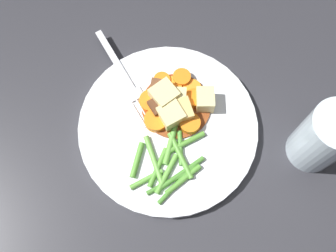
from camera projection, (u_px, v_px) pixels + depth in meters
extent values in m
plane|color=#2D2D33|center=(168.00, 130.00, 0.61)|extent=(3.00, 3.00, 0.00)
cylinder|color=white|center=(168.00, 128.00, 0.60)|extent=(0.26, 0.26, 0.02)
cylinder|color=brown|center=(177.00, 106.00, 0.60)|extent=(0.10, 0.10, 0.00)
cylinder|color=orange|center=(190.00, 124.00, 0.59)|extent=(0.04, 0.04, 0.01)
cylinder|color=orange|center=(182.00, 78.00, 0.61)|extent=(0.03, 0.03, 0.01)
cylinder|color=orange|center=(171.00, 88.00, 0.61)|extent=(0.05, 0.05, 0.01)
cylinder|color=orange|center=(194.00, 99.00, 0.60)|extent=(0.04, 0.04, 0.01)
cylinder|color=orange|center=(151.00, 101.00, 0.60)|extent=(0.05, 0.05, 0.01)
cylinder|color=orange|center=(192.00, 88.00, 0.61)|extent=(0.03, 0.03, 0.01)
cylinder|color=orange|center=(157.00, 118.00, 0.59)|extent=(0.04, 0.04, 0.01)
cylinder|color=orange|center=(162.00, 81.00, 0.61)|extent=(0.03, 0.03, 0.01)
cube|color=#EAD68C|center=(164.00, 96.00, 0.60)|extent=(0.05, 0.05, 0.03)
cube|color=#EAD68C|center=(169.00, 115.00, 0.59)|extent=(0.05, 0.05, 0.03)
cube|color=#DBBC6B|center=(179.00, 112.00, 0.59)|extent=(0.05, 0.05, 0.02)
cube|color=#EAD68C|center=(178.00, 100.00, 0.60)|extent=(0.04, 0.03, 0.02)
cube|color=#EAD68C|center=(205.00, 100.00, 0.59)|extent=(0.04, 0.04, 0.03)
cube|color=#4C2B19|center=(158.00, 107.00, 0.59)|extent=(0.03, 0.03, 0.02)
cube|color=brown|center=(158.00, 88.00, 0.60)|extent=(0.03, 0.03, 0.02)
cylinder|color=#66AD42|center=(167.00, 174.00, 0.57)|extent=(0.06, 0.01, 0.01)
cylinder|color=#599E38|center=(183.00, 144.00, 0.58)|extent=(0.06, 0.05, 0.01)
cylinder|color=#599E38|center=(137.00, 160.00, 0.57)|extent=(0.05, 0.01, 0.01)
cylinder|color=#599E38|center=(183.00, 180.00, 0.57)|extent=(0.06, 0.04, 0.01)
cylinder|color=#4C8E33|center=(180.00, 148.00, 0.58)|extent=(0.05, 0.03, 0.01)
cylinder|color=#66AD42|center=(171.00, 140.00, 0.58)|extent=(0.07, 0.02, 0.01)
cylinder|color=#4C8E33|center=(180.00, 175.00, 0.57)|extent=(0.07, 0.05, 0.01)
cylinder|color=#4C8E33|center=(166.00, 183.00, 0.56)|extent=(0.05, 0.04, 0.01)
cylinder|color=#599E38|center=(180.00, 155.00, 0.58)|extent=(0.06, 0.06, 0.01)
cylinder|color=#599E38|center=(158.00, 167.00, 0.57)|extent=(0.06, 0.01, 0.01)
cylinder|color=#4C8E33|center=(179.00, 182.00, 0.57)|extent=(0.08, 0.04, 0.01)
cylinder|color=#66AD42|center=(156.00, 161.00, 0.57)|extent=(0.06, 0.05, 0.01)
cylinder|color=#66AD42|center=(145.00, 179.00, 0.57)|extent=(0.04, 0.04, 0.01)
cube|color=silver|center=(115.00, 60.00, 0.63)|extent=(0.08, 0.10, 0.00)
cube|color=silver|center=(135.00, 94.00, 0.61)|extent=(0.03, 0.03, 0.00)
cylinder|color=silver|center=(139.00, 113.00, 0.60)|extent=(0.03, 0.03, 0.00)
cylinder|color=silver|center=(143.00, 111.00, 0.60)|extent=(0.03, 0.03, 0.00)
cylinder|color=silver|center=(147.00, 110.00, 0.60)|extent=(0.03, 0.03, 0.00)
cylinder|color=silver|center=(151.00, 108.00, 0.60)|extent=(0.03, 0.03, 0.00)
cylinder|color=silver|center=(324.00, 138.00, 0.55)|extent=(0.07, 0.07, 0.12)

